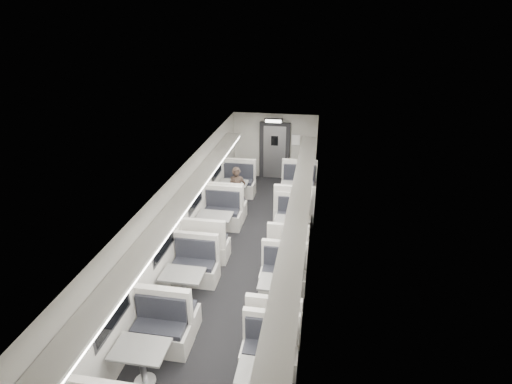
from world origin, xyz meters
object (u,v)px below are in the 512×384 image
(booth_left_d, at_px, (143,365))
(booth_left_b, at_px, (215,228))
(booth_right_b, at_px, (291,231))
(vestibule_door, at_px, (275,151))
(booth_right_a, at_px, (296,197))
(booth_left_c, at_px, (184,288))
(booth_right_c, at_px, (279,296))
(passenger, at_px, (237,191))
(booth_left_a, at_px, (233,194))
(exit_sign, at_px, (273,121))

(booth_left_d, bearing_deg, booth_left_b, 90.00)
(booth_right_b, xyz_separation_m, vestibule_door, (-1.00, 4.51, 0.68))
(booth_right_a, bearing_deg, vestibule_door, 112.19)
(booth_left_b, distance_m, booth_left_d, 4.58)
(booth_left_c, height_order, vestibule_door, vestibule_door)
(booth_right_c, relative_size, passenger, 1.39)
(booth_left_c, bearing_deg, booth_left_b, 90.00)
(booth_left_a, distance_m, booth_right_a, 2.00)
(booth_right_a, distance_m, booth_right_b, 2.06)
(booth_left_a, height_order, booth_right_b, booth_left_a)
(booth_left_a, bearing_deg, booth_left_b, -90.00)
(exit_sign, bearing_deg, booth_right_b, -76.03)
(booth_right_a, height_order, vestibule_door, vestibule_door)
(booth_left_a, distance_m, booth_right_b, 2.81)
(booth_right_b, distance_m, booth_right_c, 2.68)
(booth_right_b, bearing_deg, vestibule_door, 102.51)
(passenger, distance_m, vestibule_door, 3.10)
(booth_right_a, distance_m, vestibule_door, 2.72)
(booth_right_c, height_order, passenger, passenger)
(booth_left_a, height_order, passenger, passenger)
(exit_sign, bearing_deg, passenger, -106.94)
(booth_left_b, height_order, vestibule_door, vestibule_door)
(booth_left_a, bearing_deg, booth_right_b, -44.53)
(vestibule_door, height_order, exit_sign, exit_sign)
(booth_left_a, xyz_separation_m, booth_right_b, (2.00, -1.97, -0.05))
(passenger, relative_size, exit_sign, 2.37)
(booth_left_a, distance_m, booth_left_b, 2.19)
(exit_sign, bearing_deg, booth_left_d, -96.47)
(booth_right_b, xyz_separation_m, booth_right_c, (0.00, -2.68, 0.01))
(booth_left_b, bearing_deg, booth_left_c, -90.00)
(booth_left_a, bearing_deg, passenger, -62.46)
(booth_right_c, bearing_deg, booth_left_a, 113.29)
(booth_left_d, height_order, exit_sign, exit_sign)
(booth_left_a, distance_m, booth_left_d, 6.76)
(booth_right_c, relative_size, vestibule_door, 0.98)
(booth_right_b, bearing_deg, booth_left_c, -125.89)
(booth_right_c, bearing_deg, vestibule_door, 97.92)
(booth_left_a, xyz_separation_m, exit_sign, (1.00, 2.05, 1.87))
(booth_left_a, height_order, vestibule_door, vestibule_door)
(booth_left_a, bearing_deg, exit_sign, 64.02)
(booth_left_b, height_order, booth_right_c, booth_left_b)
(booth_right_b, xyz_separation_m, exit_sign, (-1.00, 4.02, 1.92))
(booth_left_d, distance_m, booth_right_a, 7.14)
(booth_left_a, height_order, booth_left_c, booth_left_a)
(booth_left_d, height_order, booth_right_b, booth_left_d)
(booth_left_a, relative_size, booth_left_c, 1.07)
(booth_right_a, bearing_deg, booth_left_d, -106.27)
(booth_left_d, xyz_separation_m, booth_right_b, (2.00, 4.80, -0.03))
(booth_right_b, height_order, vestibule_door, vestibule_door)
(booth_left_c, relative_size, booth_left_d, 0.98)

